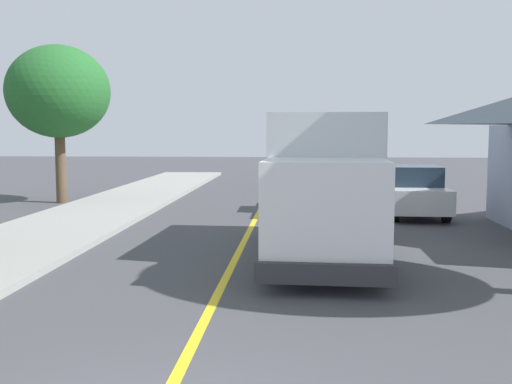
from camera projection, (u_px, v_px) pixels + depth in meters
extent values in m
cube|color=gold|center=(242.00, 245.00, 15.31)|extent=(0.16, 56.00, 0.01)
cube|color=silver|center=(326.00, 170.00, 14.77)|extent=(2.60, 5.09, 2.60)
cube|color=silver|center=(326.00, 206.00, 11.35)|extent=(2.36, 2.09, 1.70)
cube|color=#1E2D3D|center=(326.00, 190.00, 10.43)|extent=(2.04, 0.16, 0.75)
cube|color=#2D2D33|center=(325.00, 274.00, 10.39)|extent=(2.41, 0.30, 0.36)
cylinder|color=black|center=(381.00, 255.00, 11.53)|extent=(0.34, 1.01, 1.00)
cylinder|color=black|center=(270.00, 253.00, 11.76)|extent=(0.34, 1.01, 1.00)
cylinder|color=black|center=(366.00, 220.00, 16.03)|extent=(0.34, 1.01, 1.00)
cylinder|color=black|center=(285.00, 219.00, 16.26)|extent=(0.34, 1.01, 1.00)
cube|color=#B7B7BC|center=(310.00, 193.00, 21.49)|extent=(1.86, 4.42, 0.76)
cube|color=#1E2D3D|center=(310.00, 173.00, 21.57)|extent=(1.61, 1.82, 0.64)
cylinder|color=black|center=(335.00, 208.00, 20.08)|extent=(0.23, 0.64, 0.64)
cylinder|color=black|center=(287.00, 207.00, 20.17)|extent=(0.23, 0.64, 0.64)
cylinder|color=black|center=(330.00, 198.00, 22.88)|extent=(0.23, 0.64, 0.64)
cylinder|color=black|center=(287.00, 198.00, 22.97)|extent=(0.23, 0.64, 0.64)
cube|color=black|center=(318.00, 178.00, 28.10)|extent=(1.94, 4.46, 0.76)
cube|color=#1E2D3D|center=(318.00, 163.00, 28.18)|extent=(1.64, 1.85, 0.64)
cylinder|color=black|center=(336.00, 188.00, 26.66)|extent=(0.24, 0.65, 0.64)
cylinder|color=black|center=(299.00, 188.00, 26.82)|extent=(0.24, 0.65, 0.64)
cylinder|color=black|center=(334.00, 183.00, 29.44)|extent=(0.24, 0.65, 0.64)
cylinder|color=black|center=(301.00, 183.00, 29.61)|extent=(0.24, 0.65, 0.64)
cube|color=#2D4793|center=(318.00, 169.00, 34.59)|extent=(1.92, 4.45, 0.76)
cube|color=#1E2D3D|center=(318.00, 157.00, 34.67)|extent=(1.63, 1.84, 0.64)
cylinder|color=black|center=(334.00, 177.00, 33.19)|extent=(0.24, 0.65, 0.64)
cylinder|color=black|center=(305.00, 177.00, 33.25)|extent=(0.24, 0.65, 0.64)
cylinder|color=black|center=(330.00, 173.00, 35.99)|extent=(0.24, 0.65, 0.64)
cylinder|color=black|center=(303.00, 173.00, 36.05)|extent=(0.24, 0.65, 0.64)
cube|color=silver|center=(313.00, 163.00, 41.40)|extent=(1.83, 4.41, 0.76)
cube|color=#1E2D3D|center=(313.00, 152.00, 41.47)|extent=(1.60, 1.81, 0.64)
cylinder|color=black|center=(326.00, 169.00, 39.98)|extent=(0.23, 0.64, 0.64)
cylinder|color=black|center=(301.00, 169.00, 40.08)|extent=(0.23, 0.64, 0.64)
cylinder|color=black|center=(324.00, 166.00, 42.78)|extent=(0.23, 0.64, 0.64)
cylinder|color=black|center=(301.00, 166.00, 42.88)|extent=(0.23, 0.64, 0.64)
cube|color=silver|center=(413.00, 196.00, 20.47)|extent=(1.89, 4.43, 0.76)
cube|color=#1E2D3D|center=(415.00, 176.00, 20.25)|extent=(1.62, 1.83, 0.64)
cylinder|color=black|center=(384.00, 201.00, 21.97)|extent=(0.23, 0.64, 0.64)
cylinder|color=black|center=(429.00, 201.00, 21.83)|extent=(0.23, 0.64, 0.64)
cylinder|color=black|center=(395.00, 211.00, 19.18)|extent=(0.23, 0.64, 0.64)
cylinder|color=black|center=(446.00, 212.00, 19.04)|extent=(0.23, 0.64, 0.64)
cylinder|color=brown|center=(61.00, 169.00, 24.04)|extent=(0.39, 0.39, 2.64)
ellipsoid|color=#236028|center=(58.00, 92.00, 23.74)|extent=(3.96, 3.96, 3.57)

